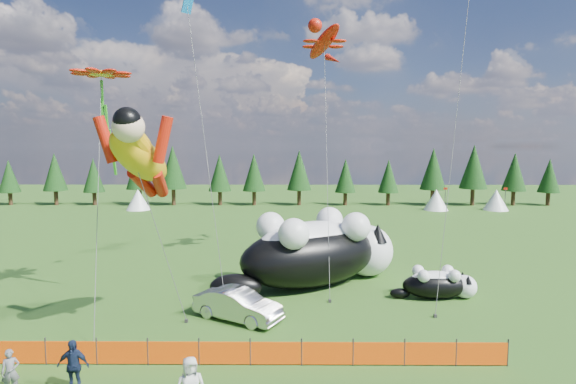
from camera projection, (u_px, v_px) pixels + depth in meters
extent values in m
plane|color=#143609|center=(234.00, 333.00, 20.50)|extent=(160.00, 160.00, 0.00)
cylinder|color=#262626|center=(46.00, 351.00, 17.51)|extent=(0.06, 0.06, 1.10)
cylinder|color=#262626|center=(97.00, 351.00, 17.50)|extent=(0.06, 0.06, 1.10)
cylinder|color=#262626|center=(148.00, 351.00, 17.48)|extent=(0.06, 0.06, 1.10)
cylinder|color=#262626|center=(199.00, 352.00, 17.47)|extent=(0.06, 0.06, 1.10)
cylinder|color=#262626|center=(250.00, 352.00, 17.46)|extent=(0.06, 0.06, 1.10)
cylinder|color=#262626|center=(302.00, 352.00, 17.44)|extent=(0.06, 0.06, 1.10)
cylinder|color=#262626|center=(353.00, 352.00, 17.43)|extent=(0.06, 0.06, 1.10)
cylinder|color=#262626|center=(405.00, 352.00, 17.41)|extent=(0.06, 0.06, 1.10)
cylinder|color=#262626|center=(456.00, 352.00, 17.40)|extent=(0.06, 0.06, 1.10)
cylinder|color=#262626|center=(508.00, 353.00, 17.39)|extent=(0.06, 0.06, 1.10)
cube|color=#FF4B05|center=(20.00, 352.00, 17.52)|extent=(2.00, 0.04, 0.90)
cube|color=#FF4B05|center=(71.00, 352.00, 17.51)|extent=(2.00, 0.04, 0.90)
cube|color=#FF4B05|center=(122.00, 353.00, 17.50)|extent=(2.00, 0.04, 0.90)
cube|color=#FF4B05|center=(173.00, 353.00, 17.48)|extent=(2.00, 0.04, 0.90)
cube|color=#FF4B05|center=(225.00, 353.00, 17.47)|extent=(2.00, 0.04, 0.90)
cube|color=#FF4B05|center=(276.00, 353.00, 17.45)|extent=(2.00, 0.04, 0.90)
cube|color=#FF4B05|center=(327.00, 353.00, 17.44)|extent=(2.00, 0.04, 0.90)
cube|color=#FF4B05|center=(379.00, 353.00, 17.43)|extent=(2.00, 0.04, 0.90)
cube|color=#FF4B05|center=(430.00, 354.00, 17.41)|extent=(2.00, 0.04, 0.90)
cube|color=#FF4B05|center=(482.00, 354.00, 17.40)|extent=(2.00, 0.04, 0.90)
ellipsoid|color=black|center=(312.00, 256.00, 27.33)|extent=(10.36, 8.62, 3.77)
ellipsoid|color=white|center=(312.00, 240.00, 27.24)|extent=(7.73, 6.36, 2.31)
sphere|color=white|center=(367.00, 250.00, 29.58)|extent=(3.35, 3.35, 3.35)
sphere|color=#EF5D66|center=(383.00, 248.00, 30.30)|extent=(0.47, 0.47, 0.47)
ellipsoid|color=black|center=(236.00, 287.00, 24.91)|extent=(3.27, 2.77, 1.47)
cone|color=black|center=(378.00, 233.00, 28.58)|extent=(1.17, 1.17, 1.17)
cone|color=black|center=(358.00, 228.00, 30.30)|extent=(1.17, 1.17, 1.17)
sphere|color=white|center=(329.00, 220.00, 29.49)|extent=(1.76, 1.76, 1.76)
sphere|color=white|center=(356.00, 227.00, 27.15)|extent=(1.76, 1.76, 1.76)
sphere|color=white|center=(271.00, 226.00, 27.26)|extent=(1.76, 1.76, 1.76)
sphere|color=white|center=(294.00, 234.00, 24.93)|extent=(1.76, 1.76, 1.76)
ellipsoid|color=black|center=(435.00, 285.00, 25.22)|extent=(3.69, 1.78, 1.46)
ellipsoid|color=white|center=(435.00, 279.00, 25.18)|extent=(2.79, 1.27, 0.89)
sphere|color=white|center=(465.00, 287.00, 25.25)|extent=(1.30, 1.30, 1.30)
sphere|color=#EF5D66|center=(475.00, 287.00, 25.26)|extent=(0.18, 0.18, 0.18)
ellipsoid|color=black|center=(400.00, 293.00, 25.24)|extent=(1.15, 0.59, 0.57)
cone|color=black|center=(468.00, 280.00, 24.81)|extent=(0.46, 0.46, 0.46)
cone|color=black|center=(463.00, 276.00, 25.59)|extent=(0.46, 0.46, 0.46)
sphere|color=white|center=(448.00, 271.00, 25.69)|extent=(0.68, 0.68, 0.68)
sphere|color=white|center=(455.00, 276.00, 24.64)|extent=(0.68, 0.68, 0.68)
sphere|color=white|center=(418.00, 271.00, 25.67)|extent=(0.68, 0.68, 0.68)
sphere|color=white|center=(424.00, 276.00, 24.61)|extent=(0.68, 0.68, 0.68)
imported|color=silver|center=(238.00, 305.00, 22.08)|extent=(4.75, 3.60, 1.50)
imported|color=slate|center=(10.00, 372.00, 15.45)|extent=(0.68, 0.58, 1.57)
imported|color=#151F3A|center=(73.00, 366.00, 15.53)|extent=(1.10, 0.57, 1.88)
cylinder|color=#595959|center=(165.00, 244.00, 20.33)|extent=(0.03, 0.03, 8.26)
cube|color=#262626|center=(186.00, 321.00, 21.77)|extent=(0.15, 0.15, 0.16)
cylinder|color=#595959|center=(326.00, 157.00, 27.65)|extent=(0.03, 0.03, 17.33)
cube|color=#262626|center=(330.00, 301.00, 24.56)|extent=(0.15, 0.15, 0.16)
cylinder|color=#595959|center=(98.00, 197.00, 20.88)|extent=(0.03, 0.03, 13.03)
cube|color=#262626|center=(94.00, 345.00, 19.08)|extent=(0.15, 0.15, 0.16)
cube|color=#2B981B|center=(103.00, 129.00, 22.96)|extent=(0.22, 0.22, 4.88)
cylinder|color=#595959|center=(207.00, 156.00, 23.05)|extent=(0.03, 0.03, 16.10)
cube|color=#262626|center=(227.00, 315.00, 22.53)|extent=(0.15, 0.15, 0.16)
cylinder|color=#595959|center=(458.00, 97.00, 24.15)|extent=(0.03, 0.03, 23.01)
cube|color=#262626|center=(435.00, 316.00, 22.40)|extent=(0.15, 0.15, 0.16)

